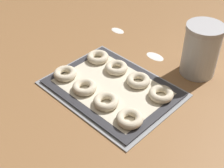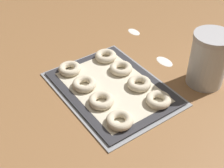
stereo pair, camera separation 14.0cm
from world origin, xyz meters
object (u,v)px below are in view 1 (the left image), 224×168
Objects in this scene: bagel_front_far_left at (65,74)px; bagel_front_mid_right at (106,101)px; baking_tray at (112,88)px; bagel_front_far_right at (130,119)px; bagel_back_far_right at (161,94)px; bagel_back_mid_left at (116,68)px; flour_canister at (201,50)px; bagel_back_mid_right at (138,80)px; bagel_back_far_left at (98,57)px; bagel_front_mid_left at (84,87)px.

bagel_front_far_left is 0.20m from bagel_front_mid_right.
baking_tray is 0.17m from bagel_front_far_left.
bagel_front_far_left is at bearing 179.11° from bagel_front_far_right.
baking_tray is at bearing -153.37° from bagel_back_far_right.
bagel_back_mid_left is 0.29m from flour_canister.
bagel_front_far_left is at bearing 179.71° from bagel_front_mid_right.
bagel_front_mid_right is at bearing -57.97° from baking_tray.
flour_canister is at bearing 45.56° from bagel_back_mid_left.
bagel_back_mid_right is at bearing -115.72° from flour_canister.
bagel_back_mid_right is (0.20, 0.14, 0.00)m from bagel_front_far_left.
bagel_front_far_right is 0.32m from bagel_back_far_left.
bagel_front_far_left and bagel_back_far_left have the same top height.
bagel_back_far_left is at bearing 179.65° from bagel_back_far_right.
bagel_back_mid_right is (0.05, 0.07, 0.02)m from baking_tray.
bagel_front_far_right is (0.30, -0.00, 0.00)m from bagel_front_far_left.
bagel_back_mid_left is (0.00, 0.15, 0.00)m from bagel_front_mid_left.
bagel_back_far_left is at bearing 86.89° from bagel_front_far_left.
bagel_front_mid_right is (0.10, 0.00, 0.00)m from bagel_front_mid_left.
bagel_back_far_right is (0.09, -0.00, 0.00)m from bagel_back_mid_right.
bagel_front_mid_left is 0.20m from bagel_front_far_right.
bagel_back_far_left is (-0.29, 0.15, 0.00)m from bagel_front_far_right.
baking_tray is 5.31× the size of bagel_back_mid_right.
bagel_front_mid_left is 1.00× the size of bagel_back_far_right.
bagel_back_far_right is (0.29, -0.00, 0.00)m from bagel_back_far_left.
bagel_front_mid_left is 1.00× the size of bagel_front_far_right.
bagel_front_mid_right is (0.20, -0.00, 0.00)m from bagel_front_far_left.
baking_tray is 2.28× the size of flour_canister.
baking_tray is 0.09m from bagel_front_mid_right.
flour_canister is at bearing 60.43° from bagel_front_mid_left.
bagel_back_mid_left is 0.10m from bagel_back_mid_right.
flour_canister is (0.00, 0.20, 0.07)m from bagel_back_far_right.
bagel_back_mid_left is (0.10, 0.15, 0.00)m from bagel_front_far_left.
bagel_front_far_right is 0.43× the size of flour_canister.
bagel_front_far_left is 0.14m from bagel_back_far_left.
bagel_front_mid_right is 1.00× the size of bagel_back_mid_left.
bagel_front_far_right and bagel_back_mid_left have the same top height.
bagel_front_far_right is at bearing -57.18° from bagel_back_mid_right.
bagel_back_mid_left is 1.00× the size of bagel_back_mid_right.
bagel_front_mid_left is at bearing -57.91° from bagel_back_far_left.
bagel_back_mid_right is 0.09m from bagel_back_far_right.
bagel_front_far_right is (0.14, -0.08, 0.02)m from baking_tray.
bagel_back_mid_right and bagel_back_far_right have the same top height.
bagel_back_far_left reaches higher than baking_tray.
bagel_back_far_left is at bearing -145.09° from flour_canister.
bagel_front_far_left is 1.00× the size of bagel_front_far_right.
bagel_front_mid_right is 0.15m from bagel_back_mid_right.
bagel_front_far_right is at bearing -2.07° from bagel_front_mid_right.
bagel_back_far_left is at bearing 122.09° from bagel_front_mid_left.
flour_canister is at bearing 62.16° from baking_tray.
bagel_front_far_right is at bearing -0.82° from bagel_front_mid_left.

